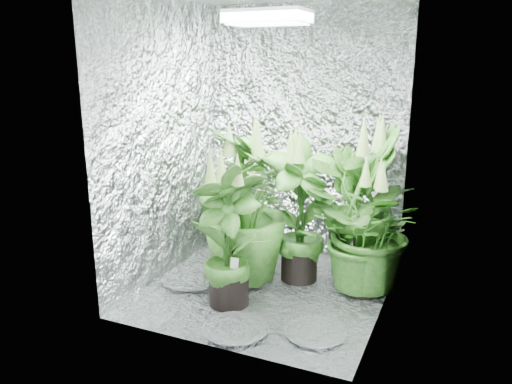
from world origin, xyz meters
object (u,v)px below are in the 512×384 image
object	(u,v)px
plant_e	(365,230)
circulation_fan	(356,266)
plant_a	(248,203)
grow_lamp	(268,17)
plant_d	(244,208)
plant_f	(228,235)
plant_b	(300,211)
plant_c	(362,204)

from	to	relation	value
plant_e	circulation_fan	bearing A→B (deg)	149.22
plant_a	grow_lamp	bearing A→B (deg)	-56.21
plant_d	plant_f	xyz separation A→B (m)	(0.06, -0.37, -0.07)
plant_b	grow_lamp	bearing A→B (deg)	-122.19
grow_lamp	plant_c	size ratio (longest dim) A/B	0.41
grow_lamp	plant_f	world-z (taller)	grow_lamp
plant_c	plant_e	xyz separation A→B (m)	(0.08, -0.24, -0.10)
plant_a	plant_e	xyz separation A→B (m)	(1.06, -0.41, 0.04)
grow_lamp	plant_d	bearing A→B (deg)	159.72
plant_c	plant_e	size ratio (longest dim) A/B	1.11
grow_lamp	plant_d	size ratio (longest dim) A/B	0.42
grow_lamp	plant_a	world-z (taller)	grow_lamp
plant_a	plant_d	world-z (taller)	plant_d
plant_a	plant_b	distance (m)	0.71
grow_lamp	plant_c	distance (m)	1.46
plant_d	plant_e	xyz separation A→B (m)	(0.84, 0.15, -0.10)
plant_a	plant_c	size ratio (longest dim) A/B	0.73
plant_b	plant_d	size ratio (longest dim) A/B	0.94
plant_f	plant_e	bearing A→B (deg)	34.15
plant_a	plant_d	bearing A→B (deg)	-68.31
plant_c	plant_d	world-z (taller)	plant_c
plant_e	plant_f	distance (m)	0.94
plant_b	plant_c	world-z (taller)	plant_c
grow_lamp	plant_e	xyz separation A→B (m)	(0.63, 0.23, -1.37)
grow_lamp	plant_b	world-z (taller)	grow_lamp
plant_b	plant_c	size ratio (longest dim) A/B	0.93
grow_lamp	plant_e	world-z (taller)	grow_lamp
plant_e	grow_lamp	bearing A→B (deg)	-160.19
grow_lamp	circulation_fan	xyz separation A→B (m)	(0.57, 0.26, -1.65)
grow_lamp	plant_a	distance (m)	1.61
plant_c	plant_d	distance (m)	0.85
plant_d	plant_f	distance (m)	0.39
grow_lamp	plant_c	bearing A→B (deg)	40.33
plant_c	plant_e	bearing A→B (deg)	-71.45
plant_c	plant_b	bearing A→B (deg)	-151.19
plant_b	plant_f	world-z (taller)	plant_b
plant_b	circulation_fan	world-z (taller)	plant_b
plant_b	plant_f	xyz separation A→B (m)	(-0.30, -0.55, -0.04)
plant_e	plant_f	bearing A→B (deg)	-145.85
plant_c	plant_f	xyz separation A→B (m)	(-0.70, -0.77, -0.08)
grow_lamp	plant_c	xyz separation A→B (m)	(0.55, 0.47, -1.26)
grow_lamp	plant_e	distance (m)	1.52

